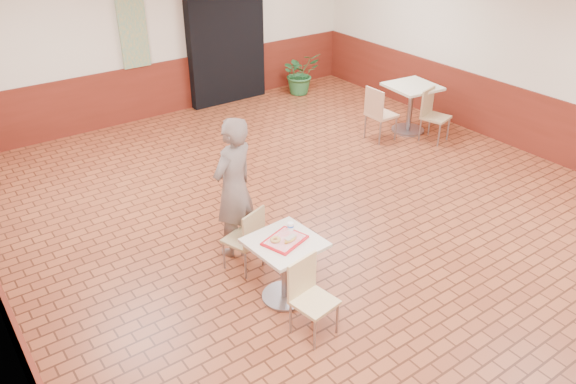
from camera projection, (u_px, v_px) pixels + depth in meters
room_shell at (345, 118)px, 6.63m from camera, size 8.01×10.01×3.01m
wainscot_band at (341, 191)px, 7.12m from camera, size 8.00×10.00×1.00m
corridor_doorway at (226, 47)px, 10.88m from camera, size 1.60×0.22×2.20m
promo_poster at (133, 33)px, 9.77m from camera, size 0.50×0.03×1.20m
main_table at (285, 260)px, 5.85m from camera, size 0.69×0.69×0.73m
chair_main_front at (309, 293)px, 5.44m from camera, size 0.43×0.43×0.82m
chair_main_back at (247, 236)px, 6.32m from camera, size 0.47×0.47×0.81m
customer at (234, 188)px, 6.45m from camera, size 0.73×0.60×1.72m
serving_tray at (285, 240)px, 5.73m from camera, size 0.41×0.32×0.03m
ring_donut at (275, 240)px, 5.69m from camera, size 0.12×0.12×0.03m
long_john_donut at (290, 239)px, 5.69m from camera, size 0.17×0.11×0.05m
paper_cup at (291, 226)px, 5.86m from camera, size 0.07×0.07×0.08m
second_table at (411, 100)px, 9.80m from camera, size 0.80×0.80×0.85m
chair_second_left at (378, 111)px, 9.48m from camera, size 0.43×0.43×0.93m
chair_second_front at (432, 112)px, 9.51m from camera, size 0.50×0.50×0.89m
potted_plant at (300, 73)px, 11.61m from camera, size 0.84×0.75×0.86m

